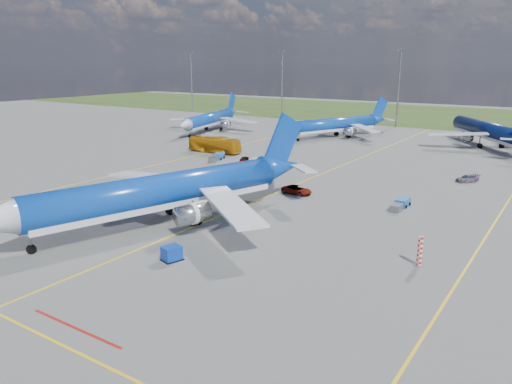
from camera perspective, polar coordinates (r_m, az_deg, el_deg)
The scene contains 16 objects.
ground at distance 57.18m, azimuth -10.33°, elevation -5.24°, with size 400.00×400.00×0.00m, color #5C5C59.
grass_strip at distance 193.11m, azimuth 22.30°, elevation 7.96°, with size 400.00×80.00×0.01m, color #2D4719.
taxiway_lines at distance 78.44m, azimuth 3.81°, elevation 0.48°, with size 60.25×160.00×0.02m.
floodlight_masts at distance 151.12m, azimuth 23.37°, elevation 11.05°, with size 202.20×0.50×22.70m.
warning_post at distance 51.08m, azimuth 18.23°, elevation -6.45°, with size 0.50×0.50×3.00m, color red.
bg_jet_nw at distance 142.33m, azimuth -5.28°, elevation 6.93°, with size 28.57×37.49×9.82m, color #0B3EA7, non-canonical shape.
bg_jet_nnw at distance 131.86m, azimuth 9.04°, elevation 6.18°, with size 27.96×36.69×9.61m, color #0B3EA7, non-canonical shape.
bg_jet_n at distance 128.57m, azimuth 24.69°, elevation 4.79°, with size 31.07×40.77×10.68m, color #071541, non-canonical shape.
main_airliner at distance 62.05m, azimuth -10.65°, elevation -3.65°, with size 34.71×45.55×11.93m, color #0B3EA7, non-canonical shape.
uld_container at distance 50.89m, azimuth -9.60°, elevation -6.91°, with size 1.44×1.80×1.44m, color #0C38A9.
apron_bus at distance 108.67m, azimuth -4.76°, elevation 5.40°, with size 2.86×12.24×3.41m, color #C37D0B.
service_car_a at distance 96.57m, azimuth -1.39°, elevation 3.65°, with size 1.61×3.99×1.36m, color #999999.
service_car_b at distance 74.69m, azimuth 4.69°, elevation 0.24°, with size 2.15×4.67×1.30m, color #999999.
service_car_c at distance 89.13m, azimuth 23.01°, elevation 1.44°, with size 1.62×3.98×1.15m, color #999999.
baggage_tug_w at distance 70.25m, azimuth 16.18°, elevation -1.35°, with size 1.45×5.03×1.13m.
baggage_tug_c at distance 100.20m, azimuth -4.50°, elevation 3.96°, with size 3.05×5.72×1.24m.
Camera 1 is at (37.67, -38.41, 19.37)m, focal length 35.00 mm.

